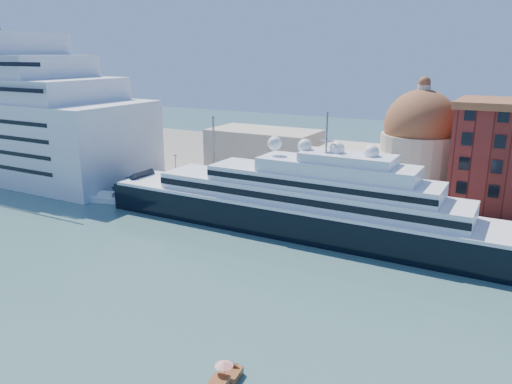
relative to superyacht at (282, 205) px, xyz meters
The scene contains 8 objects.
ground 23.69m from the superyacht, 97.18° to the right, with size 400.00×400.00×0.00m, color #365E5D.
quay 11.95m from the superyacht, 104.74° to the left, with size 180.00×10.00×2.50m, color gray.
land 52.23m from the superyacht, 93.19° to the left, with size 260.00×72.00×2.00m, color slate.
quay_fence 7.34m from the superyacht, 113.99° to the left, with size 180.00×0.10×1.20m, color slate.
superyacht is the anchor object (origin of this frame).
service_barge 46.96m from the superyacht, behind, with size 11.88×6.84×2.54m.
church 35.41m from the superyacht, 84.25° to the left, with size 66.00×18.00×25.50m.
lamp_posts 18.78m from the superyacht, 149.22° to the left, with size 120.80×2.40×18.00m.
Camera 1 is at (45.00, -63.58, 34.62)m, focal length 35.00 mm.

